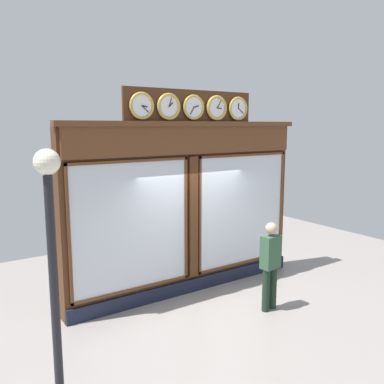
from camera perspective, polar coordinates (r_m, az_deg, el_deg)
name	(u,v)px	position (r m, az deg, el deg)	size (l,w,h in m)	color
ground_plane	(294,351)	(6.96, 13.99, -20.73)	(14.00, 14.00, 0.00)	gray
shop_facade	(189,205)	(8.41, -0.47, -1.85)	(5.44, 0.42, 4.14)	#4C2B16
pedestrian	(270,262)	(7.85, 10.86, -9.61)	(0.38, 0.25, 1.69)	#1C2F21
street_lamp	(52,247)	(4.71, -18.98, -7.22)	(0.28, 0.28, 3.21)	black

